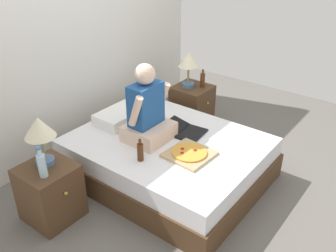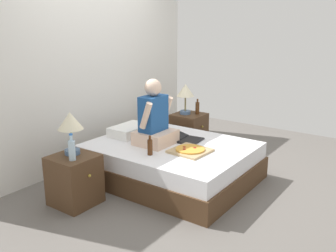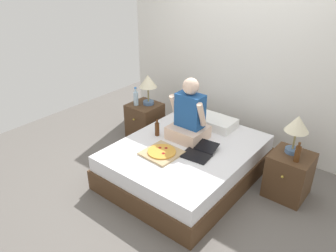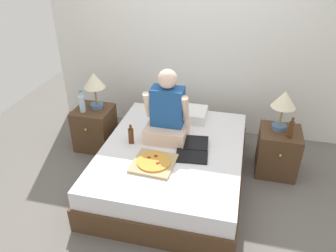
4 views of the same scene
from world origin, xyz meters
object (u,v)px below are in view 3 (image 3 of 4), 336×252
object	(u,v)px
bed	(186,161)
beer_bottle_on_bed	(157,129)
nightstand_left	(145,121)
beer_bottle	(298,154)
lamp_on_left_nightstand	(148,83)
nightstand_right	(289,175)
laptop	(199,152)
pizza_box	(162,153)
person_seated	(189,117)
lamp_on_right_nightstand	(297,126)
water_bottle	(136,98)

from	to	relation	value
bed	beer_bottle_on_bed	distance (m)	0.55
nightstand_left	beer_bottle	bearing A→B (deg)	-2.49
beer_bottle_on_bed	lamp_on_left_nightstand	bearing A→B (deg)	139.64
nightstand_left	nightstand_right	xyz separation A→B (m)	(2.23, 0.00, 0.00)
laptop	beer_bottle_on_bed	size ratio (longest dim) A/B	2.02
lamp_on_left_nightstand	beer_bottle_on_bed	xyz separation A→B (m)	(0.63, -0.53, -0.32)
pizza_box	bed	bearing A→B (deg)	71.91
laptop	lamp_on_left_nightstand	bearing A→B (deg)	156.05
lamp_on_left_nightstand	pizza_box	distance (m)	1.34
lamp_on_left_nightstand	pizza_box	bearing A→B (deg)	-41.18
laptop	person_seated	bearing A→B (deg)	142.70
lamp_on_left_nightstand	beer_bottle	xyz separation A→B (m)	(2.26, -0.15, -0.23)
bed	laptop	xyz separation A→B (m)	(0.22, -0.07, 0.25)
nightstand_left	lamp_on_right_nightstand	distance (m)	2.28
nightstand_left	laptop	xyz separation A→B (m)	(1.34, -0.53, 0.20)
lamp_on_right_nightstand	person_seated	world-z (taller)	person_seated
nightstand_left	beer_bottle_on_bed	bearing A→B (deg)	-35.90
person_seated	pizza_box	bearing A→B (deg)	-91.08
laptop	beer_bottle_on_bed	distance (m)	0.67
lamp_on_right_nightstand	pizza_box	size ratio (longest dim) A/B	1.07
laptop	beer_bottle_on_bed	xyz separation A→B (m)	(-0.67, 0.04, 0.07)
water_bottle	beer_bottle_on_bed	size ratio (longest dim) A/B	1.25
nightstand_right	beer_bottle	distance (m)	0.38
pizza_box	lamp_on_left_nightstand	bearing A→B (deg)	138.82
beer_bottle	beer_bottle_on_bed	bearing A→B (deg)	-166.74
bed	lamp_on_left_nightstand	bearing A→B (deg)	154.64
nightstand_left	pizza_box	bearing A→B (deg)	-38.31
beer_bottle_on_bed	nightstand_right	bearing A→B (deg)	17.24
nightstand_left	pizza_box	world-z (taller)	nightstand_left
lamp_on_right_nightstand	bed	bearing A→B (deg)	-154.85
bed	pizza_box	xyz separation A→B (m)	(-0.11, -0.33, 0.25)
bed	beer_bottle_on_bed	xyz separation A→B (m)	(-0.45, -0.03, 0.32)
lamp_on_right_nightstand	water_bottle	bearing A→B (deg)	-176.48
lamp_on_left_nightstand	lamp_on_right_nightstand	bearing A→B (deg)	0.00
nightstand_right	lamp_on_right_nightstand	bearing A→B (deg)	120.93
beer_bottle	person_seated	distance (m)	1.30
person_seated	pizza_box	size ratio (longest dim) A/B	1.85
water_bottle	person_seated	distance (m)	1.11
beer_bottle	pizza_box	world-z (taller)	beer_bottle
beer_bottle	pizza_box	xyz separation A→B (m)	(-1.29, -0.69, -0.16)
nightstand_left	pizza_box	distance (m)	1.30
water_bottle	person_seated	size ratio (longest dim) A/B	0.35
beer_bottle	lamp_on_left_nightstand	bearing A→B (deg)	176.20
nightstand_left	beer_bottle	xyz separation A→B (m)	(2.30, -0.10, 0.36)
bed	beer_bottle	size ratio (longest dim) A/B	8.14
bed	nightstand_left	bearing A→B (deg)	157.61
lamp_on_right_nightstand	beer_bottle	world-z (taller)	lamp_on_right_nightstand
nightstand_left	water_bottle	bearing A→B (deg)	-131.65
person_seated	laptop	bearing A→B (deg)	-37.30
beer_bottle_on_bed	laptop	bearing A→B (deg)	-3.55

